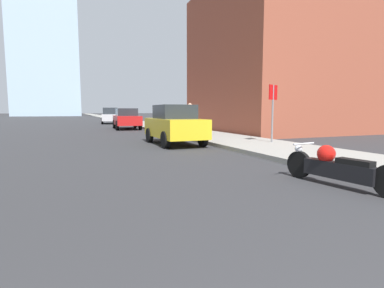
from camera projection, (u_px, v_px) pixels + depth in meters
name	position (u px, v px, depth m)	size (l,w,h in m)	color
sidewalk	(129.00, 121.00, 38.99)	(3.24, 240.00, 0.15)	gray
brick_storefront	(301.00, 63.00, 21.71)	(13.90, 10.32, 9.77)	brown
distant_tower	(44.00, 10.00, 85.51)	(17.65, 17.65, 60.06)	#9EB7CC
motorcycle	(336.00, 167.00, 5.68)	(0.66, 2.40, 0.77)	black
parked_car_yellow	(174.00, 125.00, 12.77)	(1.82, 3.85, 1.69)	gold
parked_car_red	(127.00, 118.00, 23.72)	(2.09, 4.63, 1.63)	red
parked_car_silver	(110.00, 116.00, 33.82)	(2.25, 4.30, 1.79)	#BCBCC1
stop_sign	(273.00, 103.00, 12.22)	(0.57, 0.26, 2.34)	slate
pedestrian	(190.00, 118.00, 17.52)	(0.36, 0.24, 1.73)	#38383D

